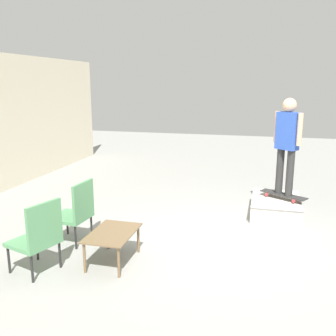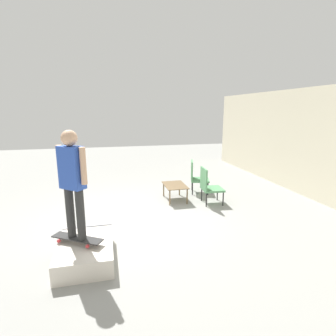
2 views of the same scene
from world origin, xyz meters
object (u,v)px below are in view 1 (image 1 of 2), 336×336
at_px(skate_ramp_box, 276,206).
at_px(person_skater, 287,139).
at_px(patio_chair_left, 38,235).
at_px(coffee_table, 113,236).
at_px(patio_chair_right, 76,211).
at_px(skateboard_on_ramp, 283,195).

bearing_deg(skate_ramp_box, person_skater, -99.97).
relative_size(person_skater, patio_chair_left, 1.80).
xyz_separation_m(person_skater, coffee_table, (-2.48, 2.27, -1.04)).
height_order(coffee_table, patio_chair_right, patio_chair_right).
bearing_deg(skateboard_on_ramp, coffee_table, 79.29).
distance_m(coffee_table, patio_chair_left, 0.94).
bearing_deg(person_skater, skateboard_on_ramp, 103.90).
height_order(skate_ramp_box, skateboard_on_ramp, skateboard_on_ramp).
distance_m(skate_ramp_box, patio_chair_left, 4.21).
height_order(skate_ramp_box, person_skater, person_skater).
xyz_separation_m(skateboard_on_ramp, patio_chair_right, (-2.01, 3.04, 0.11)).
bearing_deg(skateboard_on_ramp, patio_chair_right, 65.22).
relative_size(skate_ramp_box, coffee_table, 1.49).
distance_m(skateboard_on_ramp, patio_chair_right, 3.65).
xyz_separation_m(coffee_table, patio_chair_right, (0.46, 0.78, 0.13)).
bearing_deg(person_skater, patio_chair_left, 84.78).
bearing_deg(patio_chair_left, person_skater, 151.08).
height_order(patio_chair_left, patio_chair_right, same).
height_order(coffee_table, patio_chair_left, patio_chair_left).
bearing_deg(patio_chair_right, patio_chair_left, 4.31).
distance_m(skateboard_on_ramp, coffee_table, 3.36).
distance_m(person_skater, patio_chair_left, 4.36).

